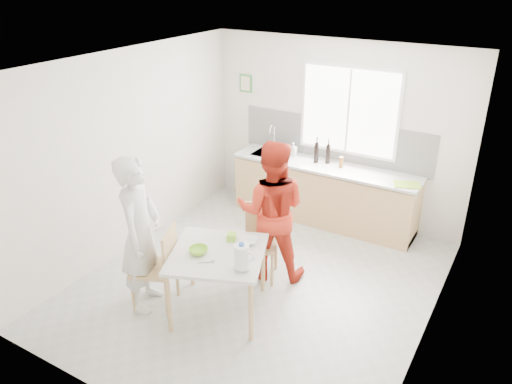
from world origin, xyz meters
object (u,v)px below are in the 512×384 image
person_white (140,234)px  milk_jug (242,256)px  bowl_white (248,241)px  person_red (272,211)px  bowl_green (198,251)px  wine_bottle_b (328,154)px  wine_bottle_a (316,152)px  chair_left (160,264)px  chair_far (260,237)px  dining_table (218,259)px

person_white → milk_jug: bearing=-103.3°
bowl_white → milk_jug: (0.22, -0.49, 0.13)m
person_white → person_red: (0.95, 1.28, -0.02)m
person_red → bowl_green: size_ratio=8.52×
wine_bottle_b → wine_bottle_a: bearing=-161.1°
bowl_white → wine_bottle_a: size_ratio=0.63×
chair_left → bowl_green: 0.54m
chair_far → wine_bottle_a: wine_bottle_a is taller
dining_table → person_white: person_white is taller
chair_far → bowl_green: chair_far is taller
dining_table → wine_bottle_a: bearing=90.8°
dining_table → wine_bottle_a: size_ratio=4.07×
milk_jug → wine_bottle_a: bearing=77.3°
person_white → wine_bottle_a: bearing=-36.1°
bowl_green → bowl_white: 0.58m
milk_jug → wine_bottle_b: (-0.28, 2.86, 0.14)m
person_red → bowl_white: size_ratio=8.85×
person_red → person_white: bearing=31.7°
bowl_green → wine_bottle_b: (0.29, 2.84, 0.27)m
milk_jug → chair_far: bearing=88.7°
dining_table → wine_bottle_b: (0.13, 2.72, 0.38)m
dining_table → chair_far: size_ratio=1.38×
wine_bottle_a → chair_far: bearing=-88.1°
chair_left → wine_bottle_b: bearing=144.1°
bowl_green → wine_bottle_a: wine_bottle_a is taller
bowl_green → wine_bottle_a: 2.80m
wine_bottle_b → bowl_white: bearing=-88.5°
dining_table → person_red: 0.99m
wine_bottle_b → person_white: bearing=-107.0°
bowl_green → chair_left: bearing=-164.4°
dining_table → wine_bottle_b: wine_bottle_b is taller
bowl_white → wine_bottle_a: wine_bottle_a is taller
person_white → milk_jug: 1.22m
wine_bottle_b → person_red: bearing=-89.4°
wine_bottle_a → bowl_green: bearing=-92.7°
dining_table → person_white: bearing=-158.4°
person_white → bowl_white: person_white is taller
chair_left → chair_far: bearing=128.7°
chair_far → milk_jug: size_ratio=3.28×
person_red → chair_far: bearing=5.9°
chair_left → bowl_white: (0.81, 0.59, 0.25)m
chair_far → person_red: person_red is taller
bowl_green → milk_jug: size_ratio=0.73×
bowl_green → bowl_white: size_ratio=1.04×
chair_left → wine_bottle_a: 3.02m
dining_table → bowl_white: size_ratio=6.41×
person_white → bowl_green: 0.68m
bowl_green → wine_bottle_a: (0.13, 2.78, 0.28)m
person_white → person_red: person_white is taller
chair_far → person_white: (-0.83, -1.21, 0.40)m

